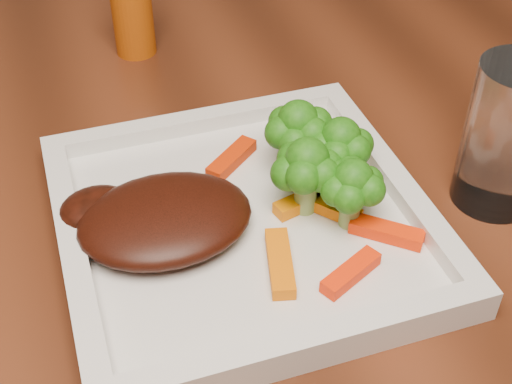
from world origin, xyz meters
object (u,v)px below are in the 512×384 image
object	(u,v)px
plate	(244,226)
spice_shaker	(132,11)
drinking_glass	(508,137)
steak	(165,219)

from	to	relation	value
plate	spice_shaker	size ratio (longest dim) A/B	2.93
plate	drinking_glass	size ratio (longest dim) A/B	2.25
plate	drinking_glass	bearing A→B (deg)	-6.97
plate	drinking_glass	world-z (taller)	drinking_glass
steak	spice_shaker	bearing A→B (deg)	83.35
drinking_glass	spice_shaker	bearing A→B (deg)	125.11
steak	spice_shaker	world-z (taller)	spice_shaker
steak	spice_shaker	size ratio (longest dim) A/B	1.39
plate	spice_shaker	world-z (taller)	spice_shaker
plate	steak	world-z (taller)	steak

